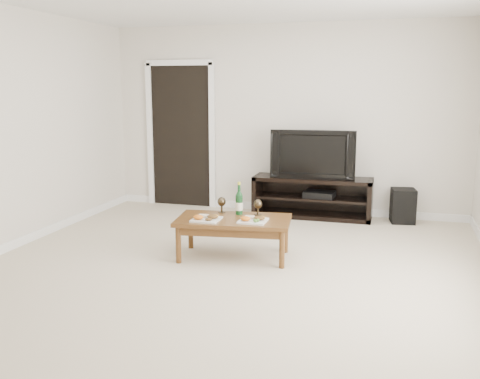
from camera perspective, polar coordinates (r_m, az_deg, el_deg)
name	(u,v)px	position (r m, az deg, el deg)	size (l,w,h in m)	color
floor	(226,275)	(5.14, -1.52, -9.06)	(5.50, 5.50, 0.00)	beige
back_wall	(285,120)	(7.53, 4.83, 7.44)	(5.00, 0.04, 2.60)	beige
doorway	(181,137)	(7.96, -6.31, 5.62)	(0.90, 0.02, 2.05)	black
media_console	(312,197)	(7.32, 7.70, -0.83)	(1.59, 0.45, 0.55)	black
television	(313,154)	(7.22, 7.82, 3.82)	(1.12, 0.15, 0.64)	black
av_receiver	(319,194)	(7.29, 8.47, -0.50)	(0.40, 0.30, 0.08)	black
subwoofer	(403,206)	(7.29, 16.98, -1.67)	(0.30, 0.30, 0.45)	black
coffee_table	(234,238)	(5.57, -0.69, -5.19)	(1.16, 0.63, 0.42)	brown
plate_left	(206,217)	(5.44, -3.62, -2.95)	(0.27, 0.27, 0.07)	white
plate_right	(253,218)	(5.37, 1.40, -3.10)	(0.27, 0.27, 0.07)	white
wine_bottle	(239,198)	(5.64, -0.10, -0.93)	(0.07, 0.07, 0.35)	#103B18
goblet_left	(222,205)	(5.74, -1.97, -1.66)	(0.09, 0.09, 0.17)	#392F1F
goblet_right	(258,207)	(5.64, 1.93, -1.89)	(0.09, 0.09, 0.17)	#392F1F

